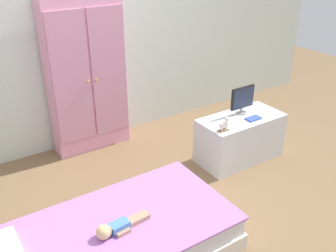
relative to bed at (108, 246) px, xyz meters
name	(u,v)px	position (x,y,z in m)	size (l,w,h in m)	color
ground_plane	(172,215)	(0.64, 0.17, -0.15)	(10.00, 10.00, 0.02)	brown
back_wall	(82,13)	(0.64, 1.75, 1.21)	(6.40, 0.05, 2.70)	silver
bed	(108,246)	(0.00, 0.00, 0.00)	(1.75, 0.87, 0.29)	silver
doll	(114,228)	(0.02, -0.06, 0.18)	(0.39, 0.14, 0.10)	#4C84C6
wardrobe	(86,76)	(0.56, 1.58, 0.63)	(0.76, 0.28, 1.55)	#E599BC
tv_stand	(240,138)	(1.68, 0.53, 0.09)	(0.84, 0.41, 0.45)	silver
tv_monitor	(243,99)	(1.73, 0.60, 0.47)	(0.27, 0.10, 0.28)	#99999E
rocking_horse_toy	(225,124)	(1.35, 0.41, 0.38)	(0.11, 0.04, 0.13)	#8E6642
book_blue	(253,118)	(1.74, 0.44, 0.32)	(0.15, 0.09, 0.01)	blue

